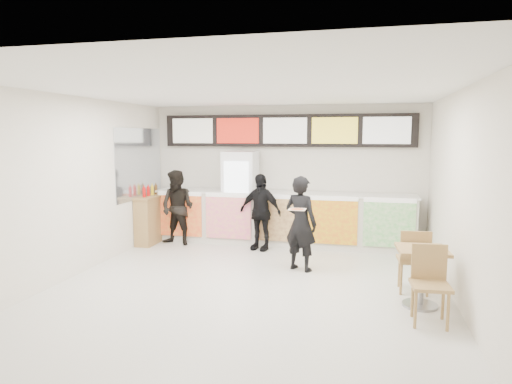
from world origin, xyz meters
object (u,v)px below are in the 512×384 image
(service_counter, at_px, (282,218))
(customer_left, at_px, (178,208))
(customer_main, at_px, (301,223))
(condiment_ledge, at_px, (150,219))
(cafe_table, at_px, (422,266))
(drinks_fridge, at_px, (240,197))
(customer_mid, at_px, (260,212))

(service_counter, relative_size, customer_left, 3.45)
(customer_main, bearing_deg, condiment_ledge, 4.24)
(service_counter, distance_m, cafe_table, 3.99)
(customer_main, relative_size, customer_left, 1.03)
(customer_main, bearing_deg, service_counter, -46.24)
(drinks_fridge, relative_size, customer_main, 1.20)
(customer_mid, bearing_deg, service_counter, 71.06)
(customer_main, bearing_deg, cafe_table, 168.51)
(cafe_table, bearing_deg, customer_main, 140.71)
(drinks_fridge, distance_m, cafe_table, 4.66)
(customer_mid, xyz_separation_m, condiment_ledge, (-2.46, -0.01, -0.25))
(customer_left, bearing_deg, customer_main, -12.83)
(service_counter, bearing_deg, customer_mid, -123.76)
(drinks_fridge, bearing_deg, customer_mid, -44.30)
(drinks_fridge, bearing_deg, customer_main, -48.84)
(service_counter, distance_m, customer_mid, 0.69)
(customer_left, bearing_deg, service_counter, 25.02)
(customer_main, height_order, condiment_ledge, customer_main)
(drinks_fridge, xyz_separation_m, customer_left, (-1.25, -0.56, -0.20))
(customer_mid, bearing_deg, customer_left, -165.18)
(customer_main, xyz_separation_m, customer_mid, (-1.01, 1.25, -0.04))
(customer_main, bearing_deg, drinks_fridge, -24.94)
(customer_left, bearing_deg, cafe_table, -17.70)
(service_counter, bearing_deg, cafe_table, -51.20)
(drinks_fridge, bearing_deg, customer_left, -155.84)
(service_counter, xyz_separation_m, drinks_fridge, (-0.93, 0.02, 0.43))
(service_counter, bearing_deg, customer_left, -166.03)
(drinks_fridge, height_order, condiment_ledge, drinks_fridge)
(customer_left, xyz_separation_m, condiment_ledge, (-0.64, -0.01, -0.27))
(drinks_fridge, distance_m, condiment_ledge, 2.02)
(drinks_fridge, distance_m, customer_mid, 0.83)
(service_counter, distance_m, drinks_fridge, 1.03)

